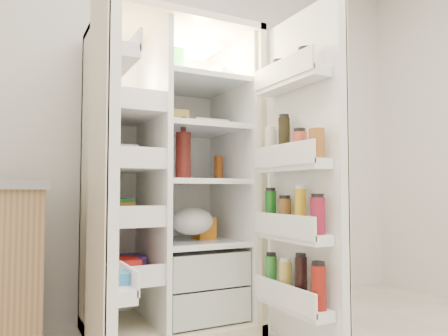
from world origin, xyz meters
TOP-DOWN VIEW (x-y plane):
  - wall_back at (0.00, 2.00)m, footprint 4.00×0.02m
  - refrigerator at (-0.15, 1.65)m, footprint 0.92×0.70m
  - freezer_door at (-0.67, 1.05)m, footprint 0.15×0.40m
  - fridge_door at (0.31, 0.96)m, footprint 0.17×0.58m

SIDE VIEW (x-z plane):
  - refrigerator at x=-0.15m, z-range -0.16..1.64m
  - fridge_door at x=0.31m, z-range 0.01..1.73m
  - freezer_door at x=-0.67m, z-range 0.03..1.75m
  - wall_back at x=0.00m, z-range 0.00..2.70m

